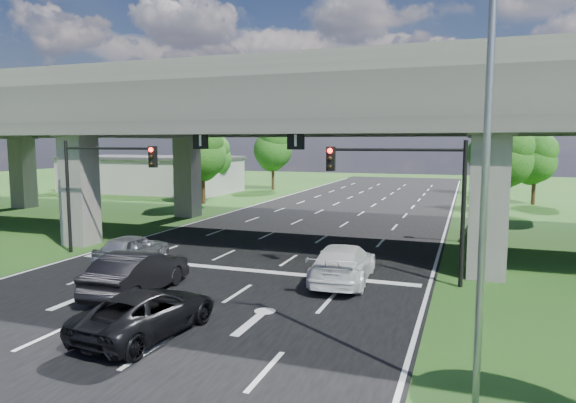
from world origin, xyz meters
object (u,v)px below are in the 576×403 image
Objects in this scene: streetlight_beyond at (470,143)px; car_silver at (132,249)px; streetlight_far at (470,143)px; car_dark at (138,273)px; car_white at (343,263)px; car_trailing at (148,312)px; signal_left at (100,176)px; signal_right at (409,184)px; streetlight_near at (467,145)px.

streetlight_beyond reaches higher than car_silver.
streetlight_far is 1.00× the size of streetlight_beyond.
car_dark reaches higher than car_white.
streetlight_beyond reaches higher than car_trailing.
signal_left reaches higher than car_trailing.
car_dark is at bearing 132.42° from car_silver.
signal_left is 4.43m from car_silver.
streetlight_beyond reaches higher than signal_right.
car_silver is 0.82× the size of car_dark.
car_dark is at bearing -151.02° from signal_right.
car_trailing is (2.82, -3.43, -0.16)m from car_dark.
car_dark is (-11.90, -25.39, -4.97)m from streetlight_far.
signal_right reaches higher than car_trailing.
car_dark is (-11.90, -41.39, -4.97)m from streetlight_beyond.
streetlight_beyond reaches higher than car_white.
streetlight_far is 2.38× the size of car_silver.
streetlight_near is 1.00× the size of streetlight_far.
signal_left is at bearing 180.00° from signal_right.
car_silver is 5.52m from car_dark.
car_dark is at bearing 28.34° from car_white.
streetlight_near and streetlight_far have the same top height.
car_white is at bearing 118.06° from streetlight_near.
streetlight_near reaches higher than signal_right.
streetlight_beyond is at bearing -100.76° from car_white.
streetlight_beyond is 2.38× the size of car_silver.
car_white is at bearing -159.52° from signal_right.
signal_right is 0.60× the size of streetlight_far.
streetlight_far and streetlight_beyond have the same top height.
car_dark is (-9.62, -5.33, -3.31)m from signal_right.
streetlight_beyond is 40.44m from car_silver.
car_silver is at bearing -175.57° from signal_right.
car_trailing is at bearing -127.85° from signal_right.
car_white is at bearing -4.11° from signal_left.
streetlight_far is (2.27, 20.06, 1.66)m from signal_right.
car_trailing is (8.84, -8.76, -3.46)m from signal_left.
car_dark is (6.02, -5.33, -3.31)m from signal_left.
streetlight_near is at bearing 178.49° from car_trailing.
streetlight_beyond is at bearing -95.52° from car_trailing.
signal_right is 1.43× the size of car_silver.
streetlight_far is at bearing -122.08° from car_silver.
car_trailing is (-6.80, -8.76, -3.46)m from signal_right.
signal_left reaches higher than car_silver.
car_white is (-4.80, 9.00, -5.01)m from streetlight_near.
car_silver is 9.95m from car_trailing.
car_silver is 0.76× the size of car_white.
signal_right reaches higher than car_silver.
streetlight_far is at bearing -106.24° from car_white.
streetlight_far is at bearing -90.00° from streetlight_beyond.
signal_left is 26.95m from streetlight_far.
streetlight_near is at bearing 114.69° from car_white.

